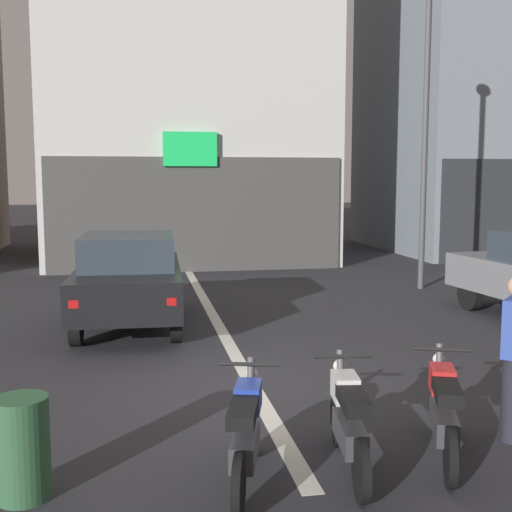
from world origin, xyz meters
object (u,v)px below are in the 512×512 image
Objects in this scene: car_black_crossing_near at (129,277)px; trash_bin at (23,448)px; street_lamp at (426,106)px; motorcycle_blue_row_leftmost at (246,432)px; motorcycle_red_row_centre at (443,411)px; motorcycle_white_row_left_mid at (348,420)px.

car_black_crossing_near is 4.89× the size of trash_bin.
street_lamp is 4.31× the size of motorcycle_blue_row_leftmost.
street_lamp is 10.41m from motorcycle_red_row_centre.
street_lamp reaches higher than motorcycle_white_row_left_mid.
trash_bin is (-0.80, -6.20, -0.46)m from car_black_crossing_near.
motorcycle_red_row_centre is 3.73m from trash_bin.
street_lamp is (6.77, 2.79, 3.37)m from car_black_crossing_near.
motorcycle_blue_row_leftmost is at bearing -122.32° from street_lamp.
car_black_crossing_near is 6.37m from motorcycle_blue_row_leftmost.
street_lamp reaches higher than motorcycle_red_row_centre.
motorcycle_white_row_left_mid is at bearing -175.39° from motorcycle_red_row_centre.
car_black_crossing_near is at bearing -157.59° from street_lamp.
motorcycle_red_row_centre is at bearing 5.14° from motorcycle_blue_row_leftmost.
street_lamp is at bearing 66.65° from motorcycle_red_row_centre.
street_lamp is at bearing 49.91° from trash_bin.
car_black_crossing_near is at bearing 115.67° from motorcycle_red_row_centre.
street_lamp reaches higher than car_black_crossing_near.
street_lamp reaches higher than trash_bin.
car_black_crossing_near is at bearing 107.79° from motorcycle_white_row_left_mid.
street_lamp reaches higher than motorcycle_blue_row_leftmost.
car_black_crossing_near reaches higher than motorcycle_blue_row_leftmost.
street_lamp is 11.38m from motorcycle_blue_row_leftmost.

